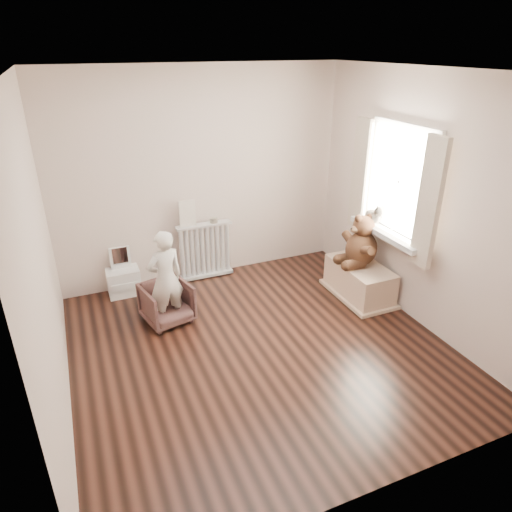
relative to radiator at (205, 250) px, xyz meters
name	(u,v)px	position (x,y,z in m)	size (l,w,h in m)	color
floor	(260,347)	(0.04, -1.68, -0.39)	(3.60, 3.60, 0.01)	black
ceiling	(261,70)	(0.04, -1.68, 2.21)	(3.60, 3.60, 0.01)	white
back_wall	(202,178)	(0.04, 0.12, 0.91)	(3.60, 0.02, 2.60)	beige
front_wall	(387,337)	(0.04, -3.48, 0.91)	(3.60, 0.02, 2.60)	beige
left_wall	(40,262)	(-1.76, -1.68, 0.91)	(0.02, 3.60, 2.60)	beige
right_wall	(420,203)	(1.84, -1.68, 0.91)	(0.02, 3.60, 2.60)	beige
window	(400,181)	(1.80, -1.38, 1.06)	(0.03, 0.90, 1.10)	white
window_sill	(387,233)	(1.71, -1.38, 0.48)	(0.22, 1.10, 0.06)	silver
curtain_left	(429,204)	(1.69, -1.95, 1.00)	(0.06, 0.26, 1.30)	beige
curtain_right	(360,175)	(1.69, -0.81, 1.00)	(0.06, 0.26, 1.30)	beige
radiator	(205,250)	(0.00, 0.00, 0.00)	(0.71, 0.13, 0.74)	silver
paper_doll	(187,213)	(-0.20, 0.00, 0.52)	(0.20, 0.02, 0.33)	beige
tin_a	(214,220)	(0.13, 0.00, 0.38)	(0.10, 0.10, 0.06)	#A59E8C
toy_vanity	(123,273)	(-1.05, -0.03, -0.11)	(0.38, 0.27, 0.60)	silver
armchair	(167,303)	(-0.70, -0.84, -0.16)	(0.48, 0.49, 0.45)	#52332F
child	(166,278)	(-0.70, -0.89, 0.16)	(0.39, 0.26, 1.07)	silver
toy_bench	(359,281)	(1.56, -1.18, -0.19)	(0.46, 0.87, 0.41)	beige
teddy_bear	(362,244)	(1.56, -1.14, 0.28)	(0.50, 0.39, 0.62)	#331D11
plush_cat	(374,215)	(1.70, -1.13, 0.61)	(0.17, 0.28, 0.24)	#676057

